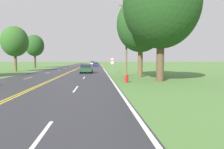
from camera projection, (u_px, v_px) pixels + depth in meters
The scene contains 10 objects.
fire_hydrant at pixel (127, 78), 18.29m from camera, with size 0.44×0.28×0.77m.
traffic_sign at pixel (112, 61), 30.89m from camera, with size 0.60×0.10×2.49m.
utility_pole_midground at pixel (126, 38), 24.89m from camera, with size 1.80×0.24×9.39m.
tree_left_verge at pixel (15, 42), 34.92m from camera, with size 4.60×4.60×7.93m.
tree_behind_sign at pixel (161, 4), 18.88m from camera, with size 7.30×7.30×11.54m.
tree_right_cluster at pixel (141, 25), 23.94m from camera, with size 5.78×5.78×9.64m.
tree_far_back at pixel (35, 46), 50.75m from camera, with size 4.69×4.69×8.37m.
car_dark_green_hatchback_approaching at pixel (87, 68), 31.46m from camera, with size 1.97×3.92×1.38m.
car_dark_blue_sedan_mid_near at pixel (96, 64), 64.23m from camera, with size 1.77×4.45×1.26m.
car_silver_sedan_mid_far at pixel (93, 63), 82.23m from camera, with size 1.82×4.65×1.46m.
Camera 1 is at (4.69, 2.28, 2.09)m, focal length 32.00 mm.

